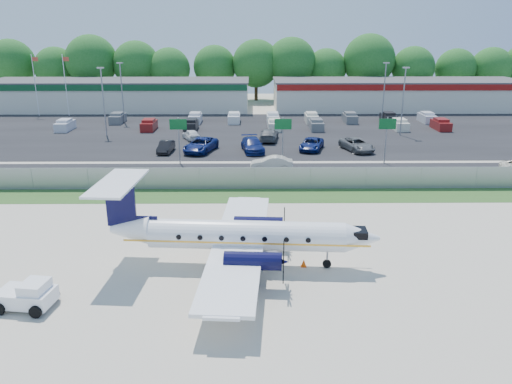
{
  "coord_description": "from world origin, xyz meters",
  "views": [
    {
      "loc": [
        -0.34,
        -29.01,
        13.69
      ],
      "look_at": [
        0.0,
        6.0,
        2.3
      ],
      "focal_mm": 35.0,
      "sensor_mm": 36.0,
      "label": 1
    }
  ],
  "objects_px": {
    "baggage_cart_near": "(264,256)",
    "aircraft": "(240,235)",
    "pushback_tug": "(28,295)",
    "baggage_cart_far": "(239,276)"
  },
  "relations": [
    {
      "from": "baggage_cart_near",
      "to": "pushback_tug",
      "type": "bearing_deg",
      "value": -157.86
    },
    {
      "from": "aircraft",
      "to": "baggage_cart_near",
      "type": "distance_m",
      "value": 2.08
    },
    {
      "from": "aircraft",
      "to": "baggage_cart_near",
      "type": "bearing_deg",
      "value": 9.86
    },
    {
      "from": "pushback_tug",
      "to": "baggage_cart_far",
      "type": "relative_size",
      "value": 1.29
    },
    {
      "from": "pushback_tug",
      "to": "baggage_cart_near",
      "type": "bearing_deg",
      "value": 22.14
    },
    {
      "from": "baggage_cart_near",
      "to": "baggage_cart_far",
      "type": "distance_m",
      "value": 3.03
    },
    {
      "from": "aircraft",
      "to": "baggage_cart_far",
      "type": "relative_size",
      "value": 7.35
    },
    {
      "from": "baggage_cart_near",
      "to": "aircraft",
      "type": "bearing_deg",
      "value": -170.14
    },
    {
      "from": "aircraft",
      "to": "baggage_cart_far",
      "type": "bearing_deg",
      "value": -91.63
    },
    {
      "from": "aircraft",
      "to": "pushback_tug",
      "type": "xyz_separation_m",
      "value": [
        -10.84,
        -4.74,
        -1.3
      ]
    }
  ]
}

